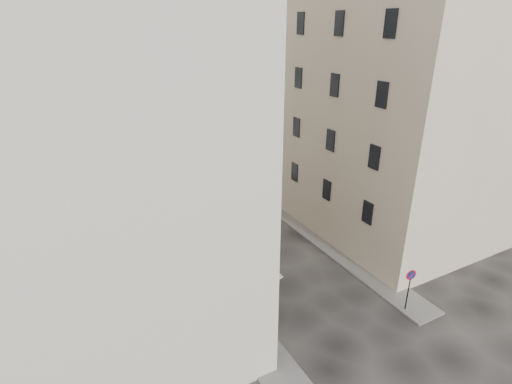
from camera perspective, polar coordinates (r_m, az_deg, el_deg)
ground at (r=24.83m, az=6.06°, el=-12.97°), size 90.00×90.00×0.00m
sidewalk_left at (r=26.03m, az=-7.42°, el=-11.00°), size 2.00×22.00×0.12m
sidewalk_right at (r=29.11m, az=10.19°, el=-7.20°), size 2.00×18.00×0.12m
building_left at (r=19.89m, az=-24.40°, el=8.70°), size 12.20×16.20×20.60m
building_right at (r=30.23m, az=20.09°, el=11.72°), size 12.20×14.20×18.60m
building_back at (r=37.33m, az=-11.62°, el=14.55°), size 18.20×10.20×18.60m
cafe_storefront at (r=22.75m, az=-4.43°, el=-10.89°), size 1.74×7.30×3.50m
stone_steps at (r=34.29m, az=-5.64°, el=-1.43°), size 9.00×3.15×0.80m
bollard_near at (r=22.46m, az=0.42°, el=-15.59°), size 0.12×0.12×0.98m
bollard_mid at (r=24.99m, az=-3.48°, el=-11.13°), size 0.12×0.12×0.98m
bollard_far at (r=27.73m, az=-6.55°, el=-7.49°), size 0.12×0.12×0.98m
no_parking_sign at (r=23.13m, az=21.13°, el=-11.96°), size 0.60×0.17×2.64m
bistro_table_a at (r=22.15m, az=0.20°, el=-16.43°), size 1.30×0.61×0.91m
bistro_table_b at (r=22.75m, az=0.08°, el=-15.36°), size 1.15×0.54×0.81m
bistro_table_c at (r=24.61m, az=-3.30°, el=-12.01°), size 1.19×0.56×0.84m
bistro_table_d at (r=25.07m, az=-3.71°, el=-11.29°), size 1.19×0.56×0.84m
bistro_table_e at (r=26.06m, az=-5.25°, el=-9.88°), size 1.19×0.56×0.84m
pedestrian at (r=23.53m, az=1.64°, el=-12.35°), size 0.77×0.61×1.85m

